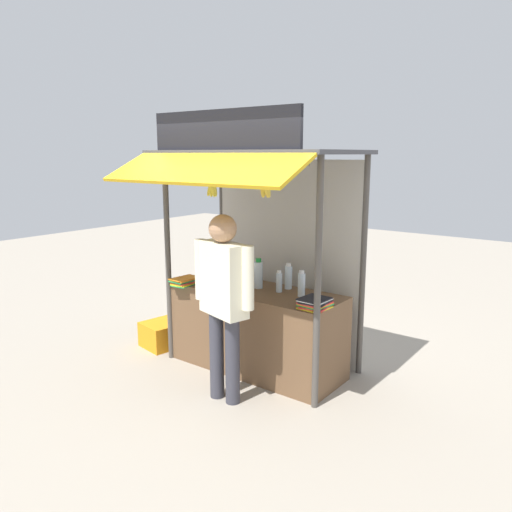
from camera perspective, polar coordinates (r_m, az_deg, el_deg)
ground_plane at (r=5.39m, az=0.00°, el=-12.65°), size 20.00×20.00×0.00m
stall_counter at (r=5.23m, az=0.00°, el=-8.37°), size 1.83×0.69×0.86m
stall_structure at (r=5.08m, az=1.01°, el=4.48°), size 2.03×1.62×2.60m
water_bottle_left at (r=4.99m, az=2.66°, el=-2.98°), size 0.06×0.06×0.22m
water_bottle_center at (r=4.85m, az=5.23°, el=-3.24°), size 0.07×0.07×0.26m
water_bottle_far_right at (r=5.11m, az=3.73°, el=-2.39°), size 0.08×0.08×0.27m
water_bottle_mid_left at (r=5.12m, az=0.28°, el=-2.10°), size 0.09×0.09×0.31m
magazine_stack_rear_center at (r=5.35m, az=-8.07°, el=-2.85°), size 0.23×0.33×0.07m
magazine_stack_mid_right at (r=5.18m, az=-3.98°, el=-3.07°), size 0.27×0.30×0.10m
magazine_stack_back_left at (r=4.52m, az=6.79°, el=-5.38°), size 0.26×0.29×0.09m
banana_bunch_inner_right at (r=4.70m, az=-5.01°, el=7.78°), size 0.10×0.10×0.30m
banana_bunch_inner_left at (r=4.30m, az=1.15°, el=7.81°), size 0.12×0.11×0.28m
vendor_person at (r=4.40m, az=-3.73°, el=-4.06°), size 0.65×0.32×1.71m
plastic_crate at (r=6.00m, az=-10.68°, el=-8.81°), size 0.48×0.48×0.29m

